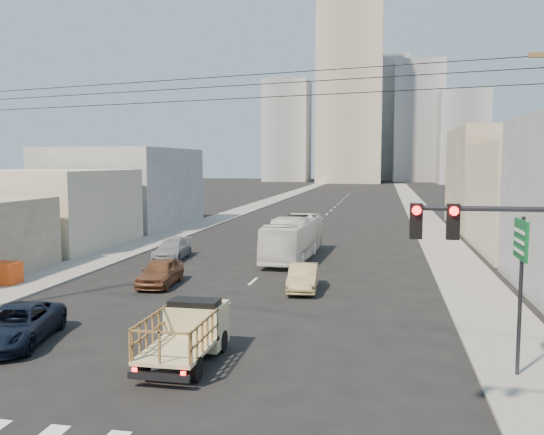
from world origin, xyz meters
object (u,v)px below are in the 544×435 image
(flatbed_pickup, at_px, (187,330))
(sedan_brown, at_px, (160,272))
(sedan_tan, at_px, (303,277))
(sedan_grey, at_px, (172,250))
(crate_stack, at_px, (2,273))
(navy_pickup, at_px, (16,325))
(traffic_signal, at_px, (507,278))
(city_bus, at_px, (293,238))
(green_sign, at_px, (521,258))

(flatbed_pickup, xyz_separation_m, sedan_brown, (-5.38, 11.04, -0.37))
(sedan_tan, bearing_deg, sedan_brown, 178.41)
(sedan_grey, xyz_separation_m, crate_stack, (-5.93, -9.77, 0.03))
(flatbed_pickup, bearing_deg, navy_pickup, 174.63)
(traffic_signal, height_order, crate_stack, traffic_signal)
(sedan_brown, bearing_deg, sedan_tan, -1.68)
(sedan_tan, distance_m, crate_stack, 16.18)
(sedan_grey, height_order, traffic_signal, traffic_signal)
(navy_pickup, bearing_deg, sedan_brown, 70.29)
(navy_pickup, xyz_separation_m, crate_stack, (-6.95, 8.75, -0.00))
(city_bus, relative_size, sedan_tan, 2.51)
(navy_pickup, xyz_separation_m, sedan_brown, (1.40, 10.40, 0.03))
(sedan_grey, bearing_deg, city_bus, 8.60)
(sedan_brown, relative_size, crate_stack, 2.35)
(navy_pickup, xyz_separation_m, green_sign, (17.21, -0.09, 3.05))
(flatbed_pickup, distance_m, sedan_brown, 12.28)
(flatbed_pickup, distance_m, green_sign, 10.77)
(flatbed_pickup, relative_size, sedan_tan, 1.07)
(flatbed_pickup, relative_size, sedan_grey, 0.97)
(sedan_tan, xyz_separation_m, sedan_grey, (-10.13, 7.80, -0.02))
(city_bus, bearing_deg, sedan_brown, -117.03)
(flatbed_pickup, xyz_separation_m, sedan_grey, (-7.81, 19.16, -0.43))
(sedan_tan, height_order, crate_stack, sedan_tan)
(sedan_tan, relative_size, green_sign, 0.82)
(city_bus, relative_size, sedan_brown, 2.44)
(city_bus, relative_size, traffic_signal, 1.72)
(crate_stack, bearing_deg, flatbed_pickup, -34.34)
(city_bus, height_order, sedan_brown, city_bus)
(flatbed_pickup, bearing_deg, green_sign, 2.99)
(city_bus, bearing_deg, green_sign, -60.97)
(sedan_brown, distance_m, sedan_grey, 8.47)
(flatbed_pickup, relative_size, city_bus, 0.43)
(navy_pickup, bearing_deg, sedan_grey, 81.16)
(green_sign, height_order, crate_stack, green_sign)
(flatbed_pickup, height_order, navy_pickup, flatbed_pickup)
(flatbed_pickup, height_order, sedan_brown, flatbed_pickup)
(navy_pickup, relative_size, sedan_grey, 1.09)
(sedan_brown, relative_size, green_sign, 0.85)
(navy_pickup, distance_m, sedan_grey, 18.55)
(navy_pickup, distance_m, green_sign, 17.48)
(flatbed_pickup, distance_m, traffic_signal, 10.51)
(sedan_grey, relative_size, crate_stack, 2.54)
(sedan_brown, bearing_deg, green_sign, -37.59)
(city_bus, xyz_separation_m, sedan_grey, (-8.11, -1.83, -0.78))
(flatbed_pickup, distance_m, crate_stack, 16.64)
(flatbed_pickup, bearing_deg, traffic_signal, -26.29)
(green_sign, relative_size, crate_stack, 2.78)
(flatbed_pickup, bearing_deg, city_bus, 89.20)
(flatbed_pickup, xyz_separation_m, city_bus, (0.29, 20.99, 0.34))
(city_bus, relative_size, sedan_grey, 2.26)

